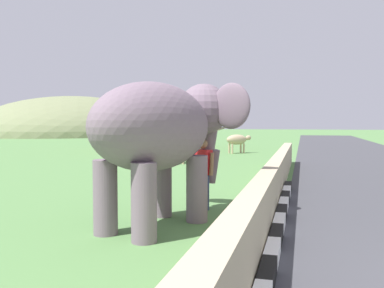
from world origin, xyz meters
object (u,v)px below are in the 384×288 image
cow_near (176,146)px  cow_mid (237,140)px  bus_orange (165,122)px  person_handler (203,170)px  elephant (165,129)px

cow_near → cow_mid: (7.23, -1.90, 0.00)m
bus_orange → cow_mid: bus_orange is taller
bus_orange → cow_mid: 7.14m
person_handler → bus_orange: size_ratio=0.18×
elephant → cow_near: elephant is taller
elephant → bus_orange: (22.16, 7.62, 0.17)m
bus_orange → cow_near: (-10.67, -4.23, -1.21)m
person_handler → cow_near: person_handler is taller
elephant → cow_mid: elephant is taller
person_handler → cow_mid: person_handler is taller
elephant → person_handler: 1.84m
elephant → cow_mid: 18.81m
cow_near → cow_mid: same height
bus_orange → cow_near: bearing=-158.4°
person_handler → cow_near: size_ratio=0.94×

